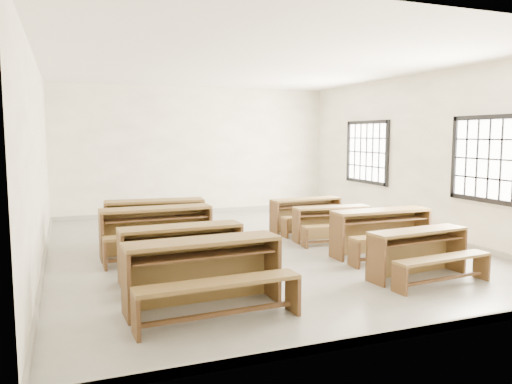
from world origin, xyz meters
name	(u,v)px	position (x,y,z in m)	size (l,w,h in m)	color
room	(261,127)	(0.09, 0.00, 2.14)	(8.50, 8.50, 3.20)	gray
desk_set_0	(205,269)	(-1.68, -2.74, 0.47)	(1.84, 1.02, 0.81)	brown
desk_set_1	(182,249)	(-1.66, -1.51, 0.44)	(1.71, 0.93, 0.76)	brown
desk_set_2	(157,228)	(-1.75, -0.01, 0.47)	(1.82, 0.96, 0.81)	brown
desk_set_3	(155,218)	(-1.61, 0.99, 0.47)	(1.87, 1.09, 0.81)	brown
desk_set_4	(420,250)	(1.46, -2.59, 0.40)	(1.58, 0.92, 0.68)	brown
desk_set_5	(383,229)	(1.75, -1.30, 0.45)	(1.71, 0.89, 0.77)	brown
desk_set_6	(332,221)	(1.55, 0.02, 0.38)	(1.52, 0.89, 0.66)	brown
desk_set_7	(307,212)	(1.55, 1.09, 0.40)	(1.56, 0.87, 0.68)	brown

